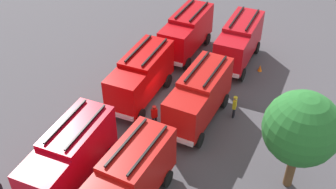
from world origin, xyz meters
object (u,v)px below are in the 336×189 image
firefighter_2 (156,49)px  tree_0 (301,129)px  fire_truck_2 (70,155)px  traffic_cone_0 (216,47)px  fire_truck_0 (187,31)px  fire_truck_3 (239,41)px  firefighter_1 (235,106)px  fire_truck_4 (199,95)px  firefighter_3 (154,115)px  traffic_cone_1 (260,68)px  fire_truck_1 (141,75)px  fire_truck_5 (129,179)px

firefighter_2 → tree_0: tree_0 is taller
fire_truck_2 → traffic_cone_0: (-18.98, 2.00, -1.87)m
fire_truck_2 → fire_truck_0: bearing=177.0°
fire_truck_3 → firefighter_1: size_ratio=3.97×
fire_truck_2 → fire_truck_3: (-17.81, 4.48, 0.00)m
fire_truck_3 → fire_truck_4: size_ratio=1.01×
firefighter_3 → traffic_cone_0: firefighter_3 is taller
fire_truck_2 → firefighter_2: bearing=-175.4°
firefighter_3 → traffic_cone_0: 12.22m
fire_truck_0 → firefighter_2: fire_truck_0 is taller
fire_truck_0 → fire_truck_3: same height
fire_truck_0 → traffic_cone_1: fire_truck_0 is taller
fire_truck_2 → firefighter_2: fire_truck_2 is taller
fire_truck_0 → fire_truck_4: bearing=28.5°
fire_truck_1 → fire_truck_4: size_ratio=1.02×
traffic_cone_1 → fire_truck_4: bearing=-15.0°
fire_truck_1 → firefighter_2: 6.09m
fire_truck_4 → fire_truck_5: (8.92, -0.44, 0.00)m
fire_truck_3 → traffic_cone_0: (-1.17, -2.48, -1.87)m
fire_truck_2 → traffic_cone_0: fire_truck_2 is taller
fire_truck_3 → traffic_cone_0: bearing=-117.8°
fire_truck_0 → fire_truck_3: size_ratio=0.99×
firefighter_3 → fire_truck_3: bearing=-67.0°
fire_truck_2 → firefighter_3: bearing=159.5°
firefighter_3 → fire_truck_0: bearing=-42.0°
fire_truck_0 → firefighter_3: 10.81m
fire_truck_4 → traffic_cone_1: 8.84m
firefighter_1 → tree_0: size_ratio=0.27×
fire_truck_0 → firefighter_1: (6.98, 7.08, -1.11)m
fire_truck_5 → traffic_cone_0: bearing=-173.1°
firefighter_1 → traffic_cone_0: size_ratio=3.24×
fire_truck_2 → firefighter_1: 12.40m
fire_truck_0 → traffic_cone_1: (0.01, 7.04, -1.88)m
fire_truck_0 → tree_0: bearing=45.0°
traffic_cone_0 → traffic_cone_1: bearing=70.3°
fire_truck_4 → tree_0: size_ratio=1.07×
fire_truck_5 → tree_0: size_ratio=1.08×
fire_truck_0 → fire_truck_2: bearing=-0.5°
fire_truck_1 → fire_truck_4: bearing=82.8°
fire_truck_0 → traffic_cone_1: 7.29m
firefighter_2 → traffic_cone_0: size_ratio=3.09×
firefighter_2 → firefighter_1: bearing=-164.2°
firefighter_1 → tree_0: 7.74m
fire_truck_1 → traffic_cone_1: 10.92m
fire_truck_0 → fire_truck_5: bearing=12.7°
tree_0 → fire_truck_2: bearing=-64.5°
traffic_cone_1 → firefighter_1: bearing=0.3°
fire_truck_5 → traffic_cone_0: (-18.97, -2.08, -1.87)m
firefighter_1 → tree_0: (4.63, 5.13, 3.48)m
fire_truck_2 → traffic_cone_1: fire_truck_2 is taller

